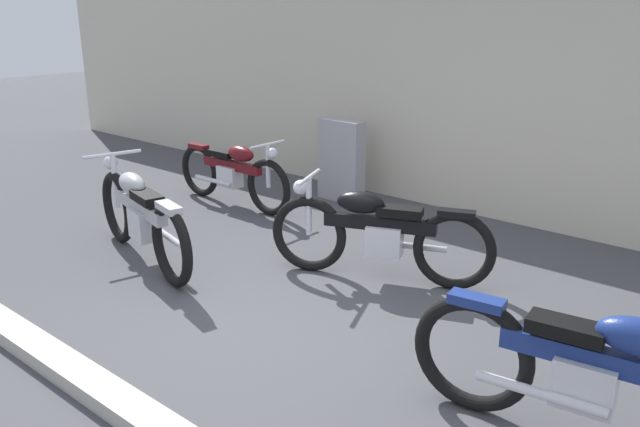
# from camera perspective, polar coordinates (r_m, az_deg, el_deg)

# --- Properties ---
(ground_plane) EXTENTS (40.00, 40.00, 0.00)m
(ground_plane) POSITION_cam_1_polar(r_m,az_deg,el_deg) (5.28, -4.36, -10.41)
(ground_plane) COLOR #47474C
(building_wall) EXTENTS (18.00, 0.30, 2.68)m
(building_wall) POSITION_cam_1_polar(r_m,az_deg,el_deg) (8.04, 15.93, 8.96)
(building_wall) COLOR beige
(building_wall) RESTS_ON ground_plane
(curb_strip) EXTENTS (18.00, 0.24, 0.12)m
(curb_strip) POSITION_cam_1_polar(r_m,az_deg,el_deg) (4.53, -17.15, -15.63)
(curb_strip) COLOR #B7B2A8
(curb_strip) RESTS_ON ground_plane
(stone_marker) EXTENTS (0.67, 0.23, 1.08)m
(stone_marker) POSITION_cam_1_polar(r_m,az_deg,el_deg) (8.53, 1.87, 4.65)
(stone_marker) COLOR #9E9EA3
(stone_marker) RESTS_ON ground_plane
(motorcycle_silver) EXTENTS (2.18, 0.79, 1.00)m
(motorcycle_silver) POSITION_cam_1_polar(r_m,az_deg,el_deg) (6.73, -15.42, -0.18)
(motorcycle_silver) COLOR black
(motorcycle_silver) RESTS_ON ground_plane
(motorcycle_blue) EXTENTS (2.23, 0.66, 1.01)m
(motorcycle_blue) POSITION_cam_1_polar(r_m,az_deg,el_deg) (4.13, 23.32, -12.96)
(motorcycle_blue) COLOR black
(motorcycle_blue) RESTS_ON ground_plane
(motorcycle_black) EXTENTS (2.02, 0.99, 0.96)m
(motorcycle_black) POSITION_cam_1_polar(r_m,az_deg,el_deg) (6.08, 5.06, -1.71)
(motorcycle_black) COLOR black
(motorcycle_black) RESTS_ON ground_plane
(motorcycle_maroon) EXTENTS (2.02, 0.56, 0.90)m
(motorcycle_maroon) POSITION_cam_1_polar(r_m,az_deg,el_deg) (8.42, -7.64, 3.59)
(motorcycle_maroon) COLOR black
(motorcycle_maroon) RESTS_ON ground_plane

